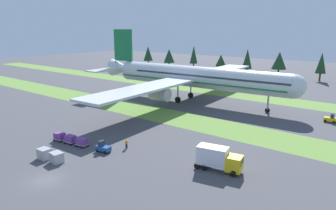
{
  "coord_description": "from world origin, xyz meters",
  "views": [
    {
      "loc": [
        37.92,
        -20.24,
        20.49
      ],
      "look_at": [
        -3.87,
        32.6,
        4.0
      ],
      "focal_mm": 32.94,
      "sensor_mm": 36.0,
      "label": 1
    }
  ],
  "objects_px": {
    "airliner": "(191,76)",
    "cargo_dolly_lead": "(82,142)",
    "taxiway_marker_0": "(162,123)",
    "uld_container_1": "(44,154)",
    "cargo_dolly_third": "(60,136)",
    "pushback_tractor": "(331,119)",
    "taxiway_marker_1": "(106,107)",
    "catering_truck": "(218,158)",
    "cargo_dolly_second": "(70,139)",
    "baggage_tug": "(103,147)",
    "ground_crew_marshaller": "(126,143)",
    "uld_container_0": "(57,158)"
  },
  "relations": [
    {
      "from": "baggage_tug",
      "to": "taxiway_marker_1",
      "type": "xyz_separation_m",
      "value": [
        -23.2,
        20.6,
        -0.51
      ]
    },
    {
      "from": "cargo_dolly_lead",
      "to": "cargo_dolly_second",
      "type": "distance_m",
      "value": 2.9
    },
    {
      "from": "pushback_tractor",
      "to": "airliner",
      "type": "bearing_deg",
      "value": 90.0
    },
    {
      "from": "airliner",
      "to": "cargo_dolly_lead",
      "type": "relative_size",
      "value": 32.35
    },
    {
      "from": "uld_container_1",
      "to": "taxiway_marker_0",
      "type": "relative_size",
      "value": 3.92
    },
    {
      "from": "airliner",
      "to": "taxiway_marker_0",
      "type": "distance_m",
      "value": 25.07
    },
    {
      "from": "ground_crew_marshaller",
      "to": "taxiway_marker_1",
      "type": "distance_m",
      "value": 30.43
    },
    {
      "from": "cargo_dolly_second",
      "to": "catering_truck",
      "type": "height_order",
      "value": "catering_truck"
    },
    {
      "from": "airliner",
      "to": "baggage_tug",
      "type": "height_order",
      "value": "airliner"
    },
    {
      "from": "airliner",
      "to": "taxiway_marker_0",
      "type": "height_order",
      "value": "airliner"
    },
    {
      "from": "airliner",
      "to": "cargo_dolly_third",
      "type": "bearing_deg",
      "value": -4.27
    },
    {
      "from": "cargo_dolly_third",
      "to": "baggage_tug",
      "type": "bearing_deg",
      "value": 90.0
    },
    {
      "from": "baggage_tug",
      "to": "cargo_dolly_lead",
      "type": "xyz_separation_m",
      "value": [
        -4.98,
        -0.7,
        0.1
      ]
    },
    {
      "from": "ground_crew_marshaller",
      "to": "taxiway_marker_0",
      "type": "relative_size",
      "value": 3.41
    },
    {
      "from": "cargo_dolly_lead",
      "to": "cargo_dolly_third",
      "type": "bearing_deg",
      "value": -90.0
    },
    {
      "from": "baggage_tug",
      "to": "cargo_dolly_third",
      "type": "relative_size",
      "value": 1.15
    },
    {
      "from": "pushback_tractor",
      "to": "uld_container_1",
      "type": "height_order",
      "value": "pushback_tractor"
    },
    {
      "from": "pushback_tractor",
      "to": "cargo_dolly_lead",
      "type": "bearing_deg",
      "value": 140.89
    },
    {
      "from": "cargo_dolly_third",
      "to": "uld_container_1",
      "type": "relative_size",
      "value": 1.19
    },
    {
      "from": "uld_container_1",
      "to": "catering_truck",
      "type": "bearing_deg",
      "value": 29.53
    },
    {
      "from": "catering_truck",
      "to": "uld_container_0",
      "type": "xyz_separation_m",
      "value": [
        -21.42,
        -13.4,
        -1.12
      ]
    },
    {
      "from": "cargo_dolly_lead",
      "to": "taxiway_marker_0",
      "type": "bearing_deg",
      "value": 164.01
    },
    {
      "from": "airliner",
      "to": "uld_container_1",
      "type": "distance_m",
      "value": 49.97
    },
    {
      "from": "ground_crew_marshaller",
      "to": "uld_container_1",
      "type": "bearing_deg",
      "value": -127.18
    },
    {
      "from": "airliner",
      "to": "uld_container_1",
      "type": "bearing_deg",
      "value": 2.15
    },
    {
      "from": "cargo_dolly_third",
      "to": "taxiway_marker_0",
      "type": "xyz_separation_m",
      "value": [
        8.49,
        20.27,
        -0.66
      ]
    },
    {
      "from": "ground_crew_marshaller",
      "to": "taxiway_marker_0",
      "type": "height_order",
      "value": "ground_crew_marshaller"
    },
    {
      "from": "cargo_dolly_second",
      "to": "cargo_dolly_third",
      "type": "xyz_separation_m",
      "value": [
        -2.87,
        -0.4,
        0.0
      ]
    },
    {
      "from": "catering_truck",
      "to": "ground_crew_marshaller",
      "type": "distance_m",
      "value": 17.25
    },
    {
      "from": "pushback_tractor",
      "to": "ground_crew_marshaller",
      "type": "relative_size",
      "value": 1.54
    },
    {
      "from": "cargo_dolly_lead",
      "to": "taxiway_marker_1",
      "type": "height_order",
      "value": "cargo_dolly_lead"
    },
    {
      "from": "taxiway_marker_0",
      "to": "uld_container_1",
      "type": "bearing_deg",
      "value": -96.55
    },
    {
      "from": "cargo_dolly_lead",
      "to": "cargo_dolly_second",
      "type": "bearing_deg",
      "value": -90.0
    },
    {
      "from": "cargo_dolly_lead",
      "to": "ground_crew_marshaller",
      "type": "height_order",
      "value": "ground_crew_marshaller"
    },
    {
      "from": "airliner",
      "to": "cargo_dolly_third",
      "type": "xyz_separation_m",
      "value": [
        -0.66,
        -42.99,
        -6.47
      ]
    },
    {
      "from": "cargo_dolly_second",
      "to": "cargo_dolly_third",
      "type": "bearing_deg",
      "value": -90.0
    },
    {
      "from": "taxiway_marker_1",
      "to": "airliner",
      "type": "bearing_deg",
      "value": 57.82
    },
    {
      "from": "ground_crew_marshaller",
      "to": "cargo_dolly_second",
      "type": "bearing_deg",
      "value": -159.09
    },
    {
      "from": "cargo_dolly_lead",
      "to": "pushback_tractor",
      "type": "distance_m",
      "value": 54.66
    },
    {
      "from": "cargo_dolly_second",
      "to": "taxiway_marker_1",
      "type": "relative_size",
      "value": 3.98
    },
    {
      "from": "pushback_tractor",
      "to": "cargo_dolly_third",
      "type": "bearing_deg",
      "value": 136.8
    },
    {
      "from": "airliner",
      "to": "taxiway_marker_1",
      "type": "height_order",
      "value": "airliner"
    },
    {
      "from": "cargo_dolly_third",
      "to": "taxiway_marker_0",
      "type": "relative_size",
      "value": 4.68
    },
    {
      "from": "cargo_dolly_second",
      "to": "pushback_tractor",
      "type": "relative_size",
      "value": 0.89
    },
    {
      "from": "cargo_dolly_third",
      "to": "ground_crew_marshaller",
      "type": "bearing_deg",
      "value": 103.86
    },
    {
      "from": "baggage_tug",
      "to": "uld_container_1",
      "type": "relative_size",
      "value": 1.38
    },
    {
      "from": "ground_crew_marshaller",
      "to": "taxiway_marker_1",
      "type": "height_order",
      "value": "ground_crew_marshaller"
    },
    {
      "from": "airliner",
      "to": "taxiway_marker_0",
      "type": "relative_size",
      "value": 151.44
    },
    {
      "from": "cargo_dolly_lead",
      "to": "cargo_dolly_third",
      "type": "xyz_separation_m",
      "value": [
        -5.74,
        -0.8,
        0.0
      ]
    },
    {
      "from": "baggage_tug",
      "to": "cargo_dolly_third",
      "type": "bearing_deg",
      "value": -90.0
    }
  ]
}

